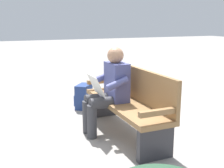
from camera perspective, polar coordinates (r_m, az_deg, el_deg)
The scene contains 4 objects.
ground_plane at distance 3.92m, azimuth 2.46°, elevation -10.05°, with size 40.00×40.00×0.00m, color gray.
bench_near at distance 3.80m, azimuth 3.50°, elevation -3.47°, with size 1.80×0.50×0.90m.
person_seated at distance 3.79m, azimuth -0.59°, elevation -0.85°, with size 0.57×0.58×1.18m.
backpack at distance 4.99m, azimuth -5.81°, elevation -2.55°, with size 0.40×0.38×0.43m.
Camera 1 is at (-3.24, 1.60, 1.51)m, focal length 44.94 mm.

